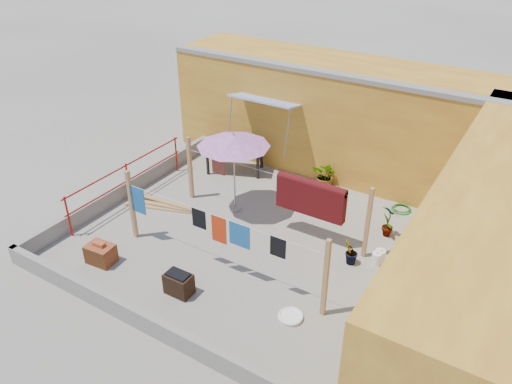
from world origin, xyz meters
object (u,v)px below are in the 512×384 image
brazier (179,283)px  white_basin (291,317)px  water_jug_a (377,259)px  green_hose (401,209)px  brick_stack (101,254)px  water_jug_b (380,256)px  patio_umbrella (234,141)px  outdoor_table (235,149)px  plant_back_a (326,176)px

brazier → white_basin: size_ratio=1.13×
water_jug_a → green_hose: water_jug_a is taller
brazier → white_basin: (2.33, 0.57, -0.20)m
brick_stack → water_jug_b: size_ratio=1.78×
white_basin → water_jug_b: 2.76m
water_jug_b → brazier: bearing=-135.0°
patio_umbrella → brick_stack: 4.08m
outdoor_table → green_hose: outdoor_table is taller
plant_back_a → white_basin: bearing=-72.2°
white_basin → green_hose: white_basin is taller
water_jug_b → green_hose: bearing=96.3°
outdoor_table → water_jug_b: (5.24, -1.94, -0.57)m
white_basin → patio_umbrella: bearing=139.0°
white_basin → plant_back_a: plant_back_a is taller
patio_umbrella → plant_back_a: patio_umbrella is taller
water_jug_b → green_hose: water_jug_b is taller
patio_umbrella → outdoor_table: 2.52m
patio_umbrella → water_jug_a: 4.39m
brazier → water_jug_a: brazier is taller
brick_stack → plant_back_a: bearing=63.5°
brick_stack → brazier: size_ratio=1.14×
outdoor_table → brick_stack: bearing=-91.2°
water_jug_a → water_jug_b: water_jug_b is taller
brick_stack → brazier: bearing=3.3°
brazier → plant_back_a: 5.67m
brick_stack → patio_umbrella: bearing=69.0°
white_basin → plant_back_a: (-1.62, 5.05, 0.36)m
patio_umbrella → water_jug_a: bearing=-3.4°
outdoor_table → white_basin: 6.36m
white_basin → green_hose: 5.08m
patio_umbrella → white_basin: bearing=-41.0°
brazier → plant_back_a: bearing=82.8°
brazier → water_jug_a: 4.41m
brick_stack → water_jug_b: bearing=31.8°
outdoor_table → water_jug_b: bearing=-20.3°
patio_umbrella → water_jug_b: 4.42m
outdoor_table → green_hose: 5.05m
brick_stack → plant_back_a: plant_back_a is taller
brick_stack → water_jug_b: (5.35, 3.31, -0.07)m
plant_back_a → brazier: bearing=-97.2°
water_jug_a → plant_back_a: bearing=134.0°
water_jug_a → white_basin: bearing=-108.2°
patio_umbrella → water_jug_b: (4.03, -0.13, -1.82)m
water_jug_a → brick_stack: bearing=-148.9°
green_hose → brick_stack: bearing=-131.5°
water_jug_a → plant_back_a: size_ratio=0.42×
outdoor_table → plant_back_a: (2.76, 0.49, -0.33)m
water_jug_b → brick_stack: bearing=-148.2°
green_hose → plant_back_a: plant_back_a is taller
brick_stack → white_basin: bearing=8.8°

